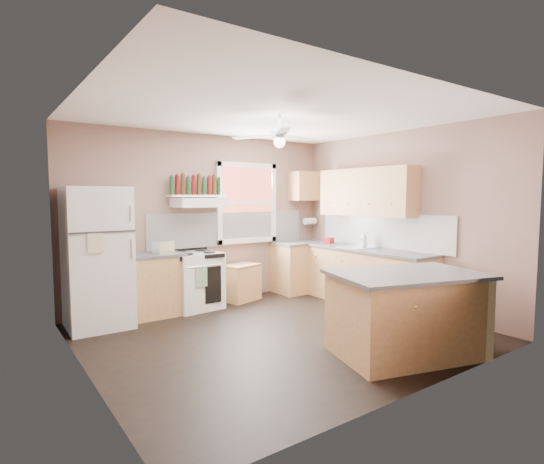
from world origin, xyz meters
TOP-DOWN VIEW (x-y plane):
  - floor at (0.00, 0.00)m, footprint 4.50×4.50m
  - ceiling at (0.00, 0.00)m, footprint 4.50×4.50m
  - wall_back at (0.00, 2.02)m, footprint 4.50×0.05m
  - wall_right at (2.27, 0.00)m, footprint 0.05×4.00m
  - wall_left at (-2.27, 0.00)m, footprint 0.05×4.00m
  - backsplash_back at (0.45, 1.99)m, footprint 2.90×0.03m
  - backsplash_right at (2.23, 0.30)m, footprint 0.03×2.60m
  - window_view at (0.75, 1.98)m, footprint 1.00×0.02m
  - window_frame at (0.75, 1.96)m, footprint 1.16×0.07m
  - refrigerator at (-1.79, 1.58)m, footprint 0.79×0.77m
  - base_cabinet_left at (-1.06, 1.70)m, footprint 0.90×0.60m
  - counter_left at (-1.06, 1.70)m, footprint 0.92×0.62m
  - toaster at (-0.89, 1.59)m, footprint 0.32×0.25m
  - stove at (-0.36, 1.70)m, footprint 0.78×0.71m
  - range_hood at (-0.23, 1.75)m, footprint 0.78×0.50m
  - bottle_shelf at (-0.23, 1.87)m, footprint 0.90×0.26m
  - cart at (0.48, 1.72)m, footprint 0.67×0.54m
  - base_cabinet_corner at (1.75, 1.70)m, footprint 1.00×0.60m
  - base_cabinet_right at (1.95, 0.30)m, footprint 0.60×2.20m
  - counter_corner at (1.75, 1.70)m, footprint 1.02×0.62m
  - counter_right at (1.94, 0.30)m, footprint 0.62×2.22m
  - sink at (1.94, 0.50)m, footprint 0.55×0.45m
  - faucet at (2.10, 0.50)m, footprint 0.03×0.03m
  - upper_cabinet_right at (2.08, 0.50)m, footprint 0.33×1.80m
  - upper_cabinet_corner at (1.95, 1.83)m, footprint 0.60×0.33m
  - paper_towel at (2.07, 1.86)m, footprint 0.26×0.12m
  - island at (0.69, -1.37)m, footprint 1.69×1.31m
  - island_top at (0.69, -1.37)m, footprint 1.79×1.42m
  - ceiling_fan_hub at (0.00, 0.00)m, footprint 0.20×0.20m
  - soap_bottle at (2.05, 0.49)m, footprint 0.12×0.12m
  - red_caddy at (1.94, 1.20)m, footprint 0.21×0.18m
  - wine_bottles at (-0.23, 1.87)m, footprint 0.86×0.06m

SIDE VIEW (x-z plane):
  - floor at x=0.00m, z-range 0.00..0.00m
  - cart at x=0.48m, z-range 0.00..0.59m
  - base_cabinet_left at x=-1.06m, z-range 0.00..0.86m
  - stove at x=-0.36m, z-range 0.00..0.86m
  - base_cabinet_corner at x=1.75m, z-range 0.00..0.86m
  - base_cabinet_right at x=1.95m, z-range 0.00..0.86m
  - island at x=0.69m, z-range 0.00..0.86m
  - counter_left at x=-1.06m, z-range 0.86..0.90m
  - counter_corner at x=1.75m, z-range 0.86..0.90m
  - counter_right at x=1.94m, z-range 0.86..0.90m
  - island_top at x=0.69m, z-range 0.86..0.90m
  - sink at x=1.94m, z-range 0.88..0.91m
  - refrigerator at x=-1.79m, z-range 0.00..1.84m
  - red_caddy at x=1.94m, z-range 0.90..1.00m
  - faucet at x=2.10m, z-range 0.90..1.04m
  - toaster at x=-0.89m, z-range 0.90..1.08m
  - soap_bottle at x=2.05m, z-range 0.90..1.16m
  - backsplash_back at x=0.45m, z-range 0.90..1.45m
  - backsplash_right at x=2.23m, z-range 0.90..1.45m
  - paper_towel at x=2.07m, z-range 1.19..1.31m
  - wall_back at x=0.00m, z-range 0.00..2.70m
  - wall_right at x=2.27m, z-range 0.00..2.70m
  - wall_left at x=-2.27m, z-range 0.00..2.70m
  - window_view at x=0.75m, z-range 1.00..2.20m
  - window_frame at x=0.75m, z-range 0.92..2.28m
  - range_hood at x=-0.23m, z-range 1.55..1.69m
  - bottle_shelf at x=-0.23m, z-range 1.71..1.73m
  - upper_cabinet_right at x=2.08m, z-range 1.40..2.16m
  - wine_bottles at x=-0.23m, z-range 1.72..2.03m
  - upper_cabinet_corner at x=1.95m, z-range 1.64..2.16m
  - ceiling_fan_hub at x=0.00m, z-range 2.41..2.49m
  - ceiling at x=0.00m, z-range 2.70..2.70m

